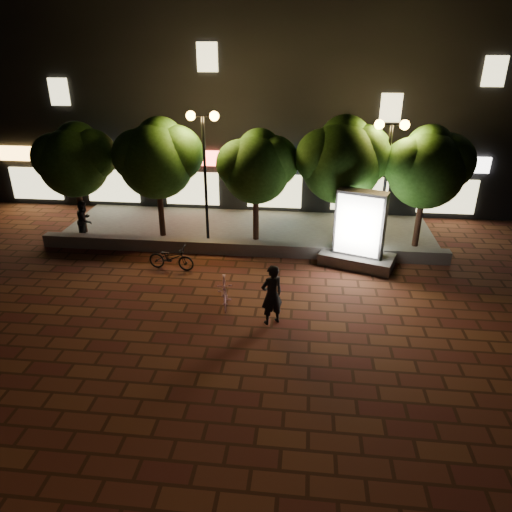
# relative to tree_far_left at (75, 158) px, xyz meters

# --- Properties ---
(ground) EXTENTS (80.00, 80.00, 0.00)m
(ground) POSITION_rel_tree_far_left_xyz_m (6.95, -5.46, -3.29)
(ground) COLOR brown
(ground) RESTS_ON ground
(retaining_wall) EXTENTS (16.00, 0.45, 0.50)m
(retaining_wall) POSITION_rel_tree_far_left_xyz_m (6.95, -1.46, -3.04)
(retaining_wall) COLOR slate
(retaining_wall) RESTS_ON ground
(sidewalk) EXTENTS (16.00, 5.00, 0.08)m
(sidewalk) POSITION_rel_tree_far_left_xyz_m (6.95, 1.04, -3.25)
(sidewalk) COLOR slate
(sidewalk) RESTS_ON ground
(building_block) EXTENTS (28.00, 8.12, 11.30)m
(building_block) POSITION_rel_tree_far_left_xyz_m (6.94, 7.53, 1.70)
(building_block) COLOR black
(building_block) RESTS_ON ground
(tree_far_left) EXTENTS (3.36, 2.80, 4.63)m
(tree_far_left) POSITION_rel_tree_far_left_xyz_m (0.00, 0.00, 0.00)
(tree_far_left) COLOR #321C13
(tree_far_left) RESTS_ON sidewalk
(tree_left) EXTENTS (3.60, 3.00, 4.89)m
(tree_left) POSITION_rel_tree_far_left_xyz_m (3.50, 0.00, 0.15)
(tree_left) COLOR #321C13
(tree_left) RESTS_ON sidewalk
(tree_mid) EXTENTS (3.24, 2.70, 4.50)m
(tree_mid) POSITION_rel_tree_far_left_xyz_m (7.50, -0.00, -0.08)
(tree_mid) COLOR #321C13
(tree_mid) RESTS_ON sidewalk
(tree_right) EXTENTS (3.72, 3.10, 5.07)m
(tree_right) POSITION_rel_tree_far_left_xyz_m (10.80, 0.00, 0.27)
(tree_right) COLOR #321C13
(tree_right) RESTS_ON sidewalk
(tree_far_right) EXTENTS (3.48, 2.90, 4.76)m
(tree_far_right) POSITION_rel_tree_far_left_xyz_m (14.00, 0.00, 0.08)
(tree_far_right) COLOR #321C13
(tree_far_right) RESTS_ON sidewalk
(street_lamp_left) EXTENTS (1.26, 0.36, 5.18)m
(street_lamp_left) POSITION_rel_tree_far_left_xyz_m (5.45, -0.26, 0.74)
(street_lamp_left) COLOR black
(street_lamp_left) RESTS_ON sidewalk
(street_lamp_right) EXTENTS (1.26, 0.36, 4.98)m
(street_lamp_right) POSITION_rel_tree_far_left_xyz_m (12.45, -0.26, 0.60)
(street_lamp_right) COLOR black
(street_lamp_right) RESTS_ON sidewalk
(ad_kiosk) EXTENTS (2.94, 2.12, 2.87)m
(ad_kiosk) POSITION_rel_tree_far_left_xyz_m (11.45, -1.96, -2.13)
(ad_kiosk) COLOR slate
(ad_kiosk) RESTS_ON ground
(scooter_pink) EXTENTS (0.74, 1.60, 0.93)m
(scooter_pink) POSITION_rel_tree_far_left_xyz_m (7.04, -5.40, -2.83)
(scooter_pink) COLOR pink
(scooter_pink) RESTS_ON ground
(rider) EXTENTS (0.83, 0.75, 1.90)m
(rider) POSITION_rel_tree_far_left_xyz_m (8.59, -6.27, -2.34)
(rider) COLOR black
(rider) RESTS_ON ground
(scooter_parked) EXTENTS (1.78, 0.79, 0.91)m
(scooter_parked) POSITION_rel_tree_far_left_xyz_m (4.67, -3.09, -2.84)
(scooter_parked) COLOR black
(scooter_parked) RESTS_ON ground
(pedestrian) EXTENTS (0.68, 0.85, 1.68)m
(pedestrian) POSITION_rel_tree_far_left_xyz_m (0.44, -0.86, -2.37)
(pedestrian) COLOR black
(pedestrian) RESTS_ON sidewalk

